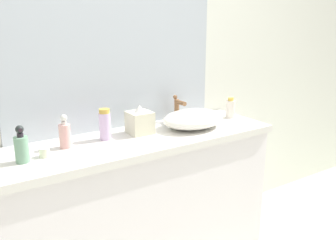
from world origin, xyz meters
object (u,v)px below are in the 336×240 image
object	(u,v)px
spray_can	(22,147)
candle_jar	(44,152)
soap_dispenser	(65,134)
sink_basin	(193,119)
lotion_bottle	(105,125)
tissue_box	(140,121)
perfume_bottle	(230,108)

from	to	relation	value
spray_can	candle_jar	size ratio (longest dim) A/B	3.59
soap_dispenser	spray_can	distance (m)	0.25
sink_basin	soap_dispenser	size ratio (longest dim) A/B	2.24
soap_dispenser	sink_basin	bearing A→B (deg)	-5.28
lotion_bottle	spray_can	world-z (taller)	spray_can
lotion_bottle	tissue_box	xyz separation A→B (m)	(0.22, -0.00, -0.01)
tissue_box	candle_jar	size ratio (longest dim) A/B	3.37
lotion_bottle	tissue_box	distance (m)	0.22
spray_can	tissue_box	size ratio (longest dim) A/B	1.06
candle_jar	perfume_bottle	bearing A→B (deg)	2.51
soap_dispenser	lotion_bottle	size ratio (longest dim) A/B	1.02
sink_basin	tissue_box	bearing A→B (deg)	166.77
lotion_bottle	perfume_bottle	xyz separation A→B (m)	(0.91, -0.03, -0.02)
soap_dispenser	tissue_box	world-z (taller)	soap_dispenser
soap_dispenser	perfume_bottle	world-z (taller)	soap_dispenser
sink_basin	lotion_bottle	xyz separation A→B (m)	(-0.55, 0.08, 0.03)
tissue_box	candle_jar	world-z (taller)	tissue_box
lotion_bottle	spray_can	bearing A→B (deg)	-167.98
sink_basin	lotion_bottle	distance (m)	0.56
soap_dispenser	candle_jar	distance (m)	0.16
perfume_bottle	candle_jar	size ratio (longest dim) A/B	2.74
lotion_bottle	candle_jar	size ratio (longest dim) A/B	3.50
soap_dispenser	perfume_bottle	distance (m)	1.15
perfume_bottle	spray_can	distance (m)	1.38
lotion_bottle	spray_can	distance (m)	0.48
perfume_bottle	spray_can	bearing A→B (deg)	-177.09
lotion_bottle	spray_can	xyz separation A→B (m)	(-0.47, -0.10, -0.01)
soap_dispenser	spray_can	bearing A→B (deg)	-159.38
lotion_bottle	tissue_box	bearing A→B (deg)	-1.25
lotion_bottle	sink_basin	bearing A→B (deg)	-8.57
soap_dispenser	candle_jar	world-z (taller)	soap_dispenser
sink_basin	candle_jar	size ratio (longest dim) A/B	7.98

